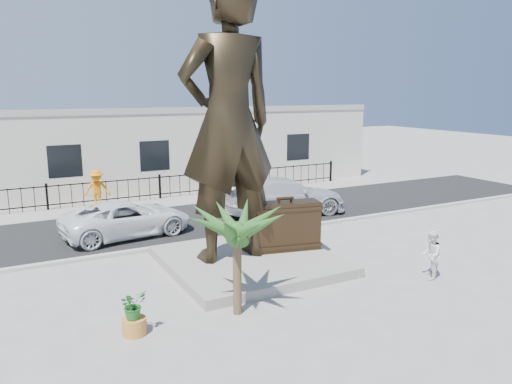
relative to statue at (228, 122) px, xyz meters
The scene contains 16 objects.
ground 5.08m from the statue, 58.23° to the right, with size 100.00×100.00×0.00m, color #9E9991.
street 7.84m from the statue, 80.03° to the left, with size 40.00×7.00×0.01m, color black.
curb 5.44m from the statue, 68.14° to the left, with size 40.00×0.25×0.12m, color #A5A399.
far_sidewalk 11.28m from the statue, 83.89° to the left, with size 40.00×2.50×0.02m, color #9E9991.
plinth 4.53m from the statue, 24.28° to the right, with size 5.20×5.20×0.30m, color gray.
fence 11.80m from the statue, 84.33° to the left, with size 22.00×0.10×1.20m, color black.
building 15.46m from the statue, 85.89° to the left, with size 28.00×7.00×4.40m, color silver.
statue is the anchor object (origin of this frame).
suitcase 4.04m from the statue, ahead, with size 2.33×0.74×1.64m, color #2F2113.
tourist 7.33m from the statue, 38.22° to the right, with size 0.73×0.57×1.49m, color white.
car_white 6.65m from the statue, 113.02° to the left, with size 2.30×4.99×1.39m, color white.
car_silver 8.23m from the statue, 45.09° to the left, with size 2.33×5.74×1.67m, color silver.
worker 11.10m from the statue, 102.35° to the left, with size 1.21×0.70×1.88m, color orange.
palm_tree 5.85m from the statue, 111.60° to the right, with size 1.80×1.80×3.20m, color #244F1C, non-canonical shape.
planter 6.73m from the statue, 140.82° to the right, with size 0.56×0.56×0.40m, color #C07732.
shrub 6.38m from the statue, 140.82° to the right, with size 0.61×0.53×0.68m, color #1F5F20.
Camera 1 is at (-7.53, -12.25, 5.57)m, focal length 35.00 mm.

